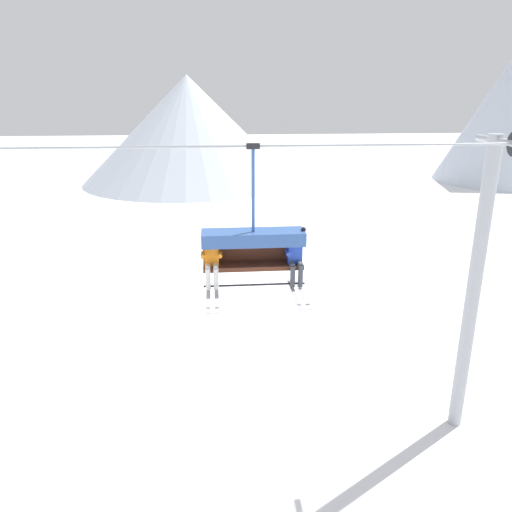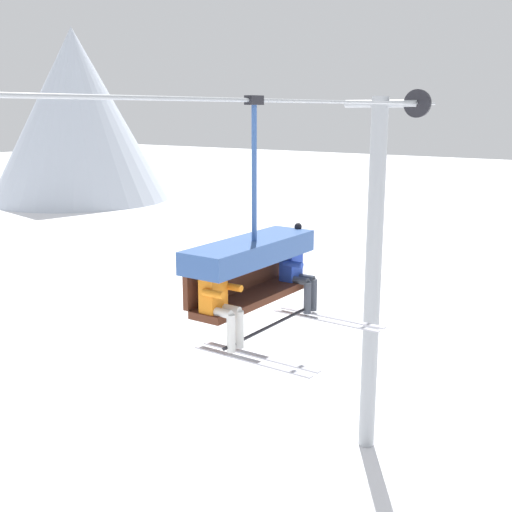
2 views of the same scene
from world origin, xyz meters
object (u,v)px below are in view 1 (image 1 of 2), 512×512
chairlift_chair (253,243)px  skier_blue (296,257)px  skier_orange (212,260)px  lift_tower_far (475,284)px

chairlift_chair → skier_blue: 1.00m
chairlift_chair → skier_orange: chairlift_chair is taller
lift_tower_far → chairlift_chair: (-5.74, -0.71, 1.46)m
chairlift_chair → skier_blue: chairlift_chair is taller
skier_orange → skier_blue: bearing=0.2°
chairlift_chair → skier_blue: bearing=-12.9°
skier_orange → lift_tower_far: bearing=7.9°
lift_tower_far → skier_orange: size_ratio=4.74×
lift_tower_far → chairlift_chair: size_ratio=2.63×
lift_tower_far → chairlift_chair: lift_tower_far is taller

